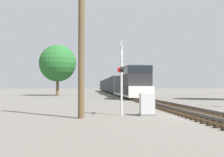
{
  "coord_description": "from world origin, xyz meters",
  "views": [
    {
      "loc": [
        -6.28,
        -13.88,
        1.64
      ],
      "look_at": [
        -3.96,
        11.5,
        2.43
      ],
      "focal_mm": 42.0,
      "sensor_mm": 36.0,
      "label": 1
    }
  ],
  "objects_px": {
    "freight_train": "(112,85)",
    "crossing_signal_near": "(121,73)",
    "relay_cabinet": "(147,105)",
    "utility_pole": "(81,31)",
    "tree_mid_background": "(58,63)"
  },
  "relations": [
    {
      "from": "crossing_signal_near",
      "to": "relay_cabinet",
      "type": "xyz_separation_m",
      "value": [
        1.44,
        -0.3,
        -1.82
      ]
    },
    {
      "from": "utility_pole",
      "to": "tree_mid_background",
      "type": "bearing_deg",
      "value": 98.52
    },
    {
      "from": "freight_train",
      "to": "relay_cabinet",
      "type": "bearing_deg",
      "value": -93.16
    },
    {
      "from": "freight_train",
      "to": "relay_cabinet",
      "type": "height_order",
      "value": "freight_train"
    },
    {
      "from": "freight_train",
      "to": "relay_cabinet",
      "type": "distance_m",
      "value": 53.82
    },
    {
      "from": "freight_train",
      "to": "utility_pole",
      "type": "distance_m",
      "value": 55.08
    },
    {
      "from": "utility_pole",
      "to": "tree_mid_background",
      "type": "height_order",
      "value": "tree_mid_background"
    },
    {
      "from": "crossing_signal_near",
      "to": "relay_cabinet",
      "type": "relative_size",
      "value": 3.36
    },
    {
      "from": "freight_train",
      "to": "crossing_signal_near",
      "type": "relative_size",
      "value": 18.22
    },
    {
      "from": "utility_pole",
      "to": "tree_mid_background",
      "type": "distance_m",
      "value": 35.1
    },
    {
      "from": "crossing_signal_near",
      "to": "relay_cabinet",
      "type": "distance_m",
      "value": 2.33
    },
    {
      "from": "freight_train",
      "to": "crossing_signal_near",
      "type": "xyz_separation_m",
      "value": [
        -4.4,
        -53.42,
        0.5
      ]
    },
    {
      "from": "freight_train",
      "to": "tree_mid_background",
      "type": "distance_m",
      "value": 23.51
    },
    {
      "from": "freight_train",
      "to": "tree_mid_background",
      "type": "height_order",
      "value": "tree_mid_background"
    },
    {
      "from": "freight_train",
      "to": "tree_mid_background",
      "type": "relative_size",
      "value": 8.3
    }
  ]
}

